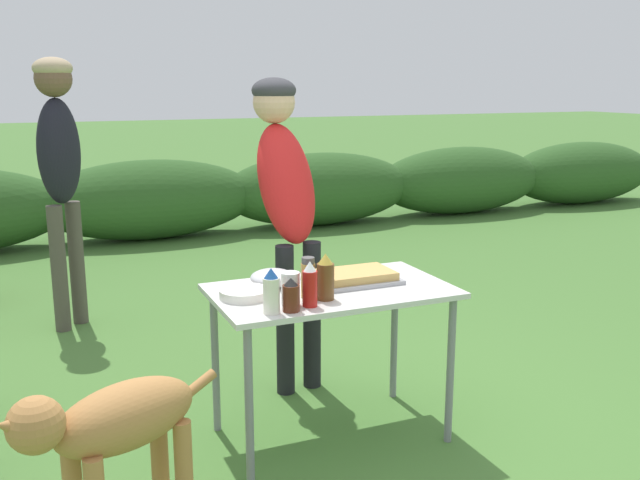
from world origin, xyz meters
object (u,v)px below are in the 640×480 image
(plate_stack, at_px, (244,293))
(dog, at_px, (114,429))
(spice_jar, at_px, (308,278))
(ketchup_bottle, at_px, (310,285))
(mixing_bowl, at_px, (272,278))
(beer_bottle, at_px, (325,278))
(paper_cup_stack, at_px, (290,289))
(folding_table, at_px, (331,304))
(standing_person_in_dark_puffer, at_px, (59,157))
(bbq_sauce_bottle, at_px, (291,295))
(food_tray, at_px, (353,277))
(mayo_bottle, at_px, (271,292))
(standing_person_in_navy_coat, at_px, (286,189))

(plate_stack, distance_m, dog, 0.85)
(spice_jar, relative_size, ketchup_bottle, 0.92)
(mixing_bowl, height_order, beer_bottle, beer_bottle)
(mixing_bowl, height_order, paper_cup_stack, paper_cup_stack)
(folding_table, distance_m, standing_person_in_dark_puffer, 2.45)
(bbq_sauce_bottle, bearing_deg, plate_stack, 115.90)
(mixing_bowl, relative_size, beer_bottle, 1.00)
(ketchup_bottle, bearing_deg, food_tray, 38.47)
(folding_table, xyz_separation_m, mixing_bowl, (-0.24, 0.14, 0.12))
(ketchup_bottle, bearing_deg, mayo_bottle, -172.02)
(spice_jar, bearing_deg, folding_table, 30.45)
(folding_table, relative_size, plate_stack, 4.98)
(standing_person_in_navy_coat, distance_m, dog, 1.71)
(standing_person_in_navy_coat, bearing_deg, mixing_bowl, -125.25)
(mixing_bowl, bearing_deg, spice_jar, -69.85)
(mayo_bottle, xyz_separation_m, dog, (-0.68, -0.23, -0.36))
(mixing_bowl, bearing_deg, paper_cup_stack, -94.67)
(spice_jar, bearing_deg, food_tray, 25.95)
(spice_jar, height_order, standing_person_in_navy_coat, standing_person_in_navy_coat)
(spice_jar, height_order, dog, spice_jar)
(plate_stack, bearing_deg, spice_jar, -21.97)
(food_tray, relative_size, plate_stack, 1.94)
(food_tray, bearing_deg, bbq_sauce_bottle, -145.62)
(beer_bottle, xyz_separation_m, standing_person_in_dark_puffer, (-0.93, 2.30, 0.35))
(mixing_bowl, distance_m, paper_cup_stack, 0.31)
(standing_person_in_navy_coat, xyz_separation_m, dog, (-1.09, -1.16, -0.64))
(plate_stack, xyz_separation_m, ketchup_bottle, (0.22, -0.23, 0.07))
(dog, bearing_deg, standing_person_in_dark_puffer, -24.07)
(food_tray, distance_m, mayo_bottle, 0.59)
(folding_table, bearing_deg, mixing_bowl, 148.74)
(bbq_sauce_bottle, height_order, dog, bbq_sauce_bottle)
(standing_person_in_dark_puffer, bearing_deg, standing_person_in_navy_coat, -99.59)
(standing_person_in_navy_coat, bearing_deg, bbq_sauce_bottle, -118.00)
(plate_stack, xyz_separation_m, standing_person_in_dark_puffer, (-0.61, 2.14, 0.43))
(plate_stack, bearing_deg, food_tray, 3.47)
(plate_stack, bearing_deg, folding_table, -2.32)
(mixing_bowl, bearing_deg, standing_person_in_dark_puffer, 111.41)
(folding_table, distance_m, beer_bottle, 0.25)
(mayo_bottle, bearing_deg, paper_cup_stack, 33.81)
(food_tray, distance_m, dog, 1.33)
(spice_jar, xyz_separation_m, dog, (-0.90, -0.38, -0.36))
(folding_table, height_order, plate_stack, plate_stack)
(food_tray, bearing_deg, mixing_bowl, 165.80)
(folding_table, height_order, mayo_bottle, mayo_bottle)
(paper_cup_stack, distance_m, bbq_sauce_bottle, 0.08)
(plate_stack, distance_m, standing_person_in_navy_coat, 0.88)
(mayo_bottle, bearing_deg, beer_bottle, 17.54)
(plate_stack, relative_size, ketchup_bottle, 1.12)
(standing_person_in_dark_puffer, bearing_deg, paper_cup_stack, -117.19)
(plate_stack, relative_size, bbq_sauce_bottle, 1.54)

